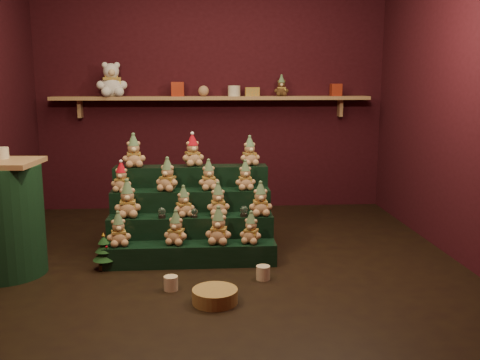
{
  "coord_description": "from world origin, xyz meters",
  "views": [
    {
      "loc": [
        -0.13,
        -4.28,
        1.48
      ],
      "look_at": [
        0.2,
        0.25,
        0.65
      ],
      "focal_mm": 40.0,
      "sensor_mm": 36.0,
      "label": 1
    }
  ],
  "objects": [
    {
      "name": "mug_left",
      "position": [
        -0.36,
        -0.6,
        0.05
      ],
      "size": [
        0.1,
        0.1,
        0.1
      ],
      "primitive_type": "cylinder",
      "color": "beige",
      "rests_on": "ground"
    },
    {
      "name": "teddy_0",
      "position": [
        -0.81,
        -0.06,
        0.31
      ],
      "size": [
        0.23,
        0.21,
        0.27
      ],
      "primitive_type": null,
      "rotation": [
        0.0,
        0.0,
        0.23
      ],
      "color": "tan",
      "rests_on": "riser_tier_front"
    },
    {
      "name": "table_ornament",
      "position": [
        -1.67,
        -0.06,
        0.94
      ],
      "size": [
        0.11,
        0.11,
        0.09
      ],
      "primitive_type": "cylinder",
      "color": "beige",
      "rests_on": "side_table"
    },
    {
      "name": "snow_globe_c",
      "position": [
        0.22,
        0.09,
        0.41
      ],
      "size": [
        0.07,
        0.07,
        0.09
      ],
      "color": "black",
      "rests_on": "riser_tier_midfront"
    },
    {
      "name": "gift_tin_cream",
      "position": [
        0.25,
        1.85,
        1.38
      ],
      "size": [
        0.14,
        0.14,
        0.12
      ],
      "primitive_type": "cylinder",
      "color": "beige",
      "rests_on": "back_shelf"
    },
    {
      "name": "teddy_4",
      "position": [
        -0.76,
        0.16,
        0.51
      ],
      "size": [
        0.24,
        0.22,
        0.31
      ],
      "primitive_type": null,
      "rotation": [
        0.0,
        0.0,
        0.1
      ],
      "color": "tan",
      "rests_on": "riser_tier_midfront"
    },
    {
      "name": "teddy_3",
      "position": [
        0.27,
        -0.07,
        0.31
      ],
      "size": [
        0.23,
        0.22,
        0.25
      ],
      "primitive_type": null,
      "rotation": [
        0.0,
        0.0,
        -0.4
      ],
      "color": "tan",
      "rests_on": "riser_tier_front"
    },
    {
      "name": "teddy_11",
      "position": [
        0.25,
        0.36,
        0.67
      ],
      "size": [
        0.2,
        0.18,
        0.25
      ],
      "primitive_type": null,
      "rotation": [
        0.0,
        0.0,
        0.1
      ],
      "color": "tan",
      "rests_on": "riser_tier_midback"
    },
    {
      "name": "gift_tin_red_a",
      "position": [
        -0.39,
        1.85,
        1.4
      ],
      "size": [
        0.14,
        0.14,
        0.16
      ],
      "primitive_type": "cube",
      "color": "#A13018",
      "rests_on": "back_shelf"
    },
    {
      "name": "teddy_8",
      "position": [
        -0.83,
        0.36,
        0.67
      ],
      "size": [
        0.21,
        0.19,
        0.25
      ],
      "primitive_type": null,
      "rotation": [
        0.0,
        0.0,
        -0.17
      ],
      "color": "tan",
      "rests_on": "riser_tier_midback"
    },
    {
      "name": "teddy_13",
      "position": [
        -0.21,
        0.61,
        0.86
      ],
      "size": [
        0.25,
        0.24,
        0.28
      ],
      "primitive_type": null,
      "rotation": [
        0.0,
        0.0,
        0.32
      ],
      "color": "tan",
      "rests_on": "riser_tier_back"
    },
    {
      "name": "back_wall",
      "position": [
        0.0,
        2.05,
        1.4
      ],
      "size": [
        4.0,
        0.1,
        2.8
      ],
      "primitive_type": "cube",
      "color": "black",
      "rests_on": "ground"
    },
    {
      "name": "teddy_2",
      "position": [
        0.0,
        -0.07,
        0.33
      ],
      "size": [
        0.24,
        0.23,
        0.3
      ],
      "primitive_type": null,
      "rotation": [
        0.0,
        0.0,
        -0.19
      ],
      "color": "tan",
      "rests_on": "riser_tier_front"
    },
    {
      "name": "white_bear",
      "position": [
        -1.12,
        1.84,
        1.56
      ],
      "size": [
        0.4,
        0.37,
        0.47
      ],
      "primitive_type": null,
      "rotation": [
        0.0,
        0.0,
        0.23
      ],
      "color": "white",
      "rests_on": "back_shelf"
    },
    {
      "name": "teddy_5",
      "position": [
        -0.29,
        0.15,
        0.49
      ],
      "size": [
        0.23,
        0.22,
        0.25
      ],
      "primitive_type": null,
      "rotation": [
        0.0,
        0.0,
        0.43
      ],
      "color": "tan",
      "rests_on": "riser_tier_midfront"
    },
    {
      "name": "snow_globe_b",
      "position": [
        -0.2,
        0.09,
        0.4
      ],
      "size": [
        0.06,
        0.06,
        0.08
      ],
      "color": "black",
      "rests_on": "riser_tier_midfront"
    },
    {
      "name": "riser_tier_back",
      "position": [
        -0.23,
        0.59,
        0.36
      ],
      "size": [
        1.4,
        0.22,
        0.72
      ],
      "primitive_type": "cube",
      "color": "black",
      "rests_on": "ground"
    },
    {
      "name": "snow_globe_a",
      "position": [
        -0.47,
        0.09,
        0.41
      ],
      "size": [
        0.07,
        0.07,
        0.09
      ],
      "color": "black",
      "rests_on": "riser_tier_midfront"
    },
    {
      "name": "mug_right",
      "position": [
        0.33,
        -0.44,
        0.05
      ],
      "size": [
        0.11,
        0.11,
        0.11
      ],
      "primitive_type": "cylinder",
      "color": "beige",
      "rests_on": "ground"
    },
    {
      "name": "teddy_7",
      "position": [
        0.37,
        0.14,
        0.5
      ],
      "size": [
        0.21,
        0.19,
        0.28
      ],
      "primitive_type": null,
      "rotation": [
        0.0,
        0.0,
        0.02
      ],
      "color": "tan",
      "rests_on": "riser_tier_midfront"
    },
    {
      "name": "teddy_6",
      "position": [
        0.01,
        0.17,
        0.5
      ],
      "size": [
        0.21,
        0.19,
        0.27
      ],
      "primitive_type": null,
      "rotation": [
        0.0,
        0.0,
        0.08
      ],
      "color": "tan",
      "rests_on": "riser_tier_midfront"
    },
    {
      "name": "teddy_14",
      "position": [
        0.31,
        0.61,
        0.85
      ],
      "size": [
        0.23,
        0.21,
        0.26
      ],
      "primitive_type": null,
      "rotation": [
        0.0,
        0.0,
        0.27
      ],
      "color": "tan",
      "rests_on": "riser_tier_back"
    },
    {
      "name": "ground",
      "position": [
        0.0,
        0.0,
        0.0
      ],
      "size": [
        4.0,
        4.0,
        0.0
      ],
      "primitive_type": "plane",
      "color": "black",
      "rests_on": "ground"
    },
    {
      "name": "shelf_plush_ball",
      "position": [
        -0.1,
        1.85,
        1.38
      ],
      "size": [
        0.12,
        0.12,
        0.12
      ],
      "primitive_type": "sphere",
      "color": "tan",
      "rests_on": "back_shelf"
    },
    {
      "name": "teddy_9",
      "position": [
        -0.43,
        0.36,
        0.68
      ],
      "size": [
        0.26,
        0.25,
        0.28
      ],
      "primitive_type": null,
      "rotation": [
        0.0,
        0.0,
        -0.39
      ],
      "color": "tan",
      "rests_on": "riser_tier_midback"
    },
    {
      "name": "teddy_1",
      "position": [
        -0.34,
        -0.06,
        0.32
      ],
      "size": [
        0.24,
        0.23,
        0.27
      ],
      "primitive_type": null,
      "rotation": [
        0.0,
        0.0,
        -0.33
      ],
      "color": "tan",
      "rests_on": "riser_tier_front"
    },
    {
      "name": "gift_tin_red_b",
      "position": [
        1.42,
        1.85,
        1.39
      ],
      "size": [
        0.12,
        0.12,
        0.14
      ],
      "primitive_type": "cube",
      "color": "#A13018",
      "rests_on": "back_shelf"
    },
    {
      "name": "riser_tier_midback",
      "position": [
        -0.23,
        0.37,
        0.27
      ],
      "size": [
        1.4,
        0.22,
        0.54
      ],
      "primitive_type": "cube",
      "color": "black",
      "rests_on": "ground"
    },
    {
      "name": "wicker_basket",
      "position": [
        -0.05,
        -0.85,
        0.05
      ],
      "size": [
        0.36,
        0.36,
        0.1
      ],
      "primitive_type": "cylinder",
      "rotation": [
        0.0,
        0.0,
        -0.17
      ],
      "color": "#AB8745",
      "rests_on": "ground"
    },
    {
      "name": "riser_tier_midfront",
      "position": [
        -0.23,
        0.15,
        0.18
      ],
      "size": [
        1.4,
        0.22,
        0.36
      ],
      "primitive_type": "cube",
      "color": "black",
      "rests_on": "ground"
    },
    {
      "name": "mini_christmas_tree",
      "position": [
        -0.92,
        -0.13,
        0.15
      ],
      "size": [
        0.18,
        0.18,
        0.31
      ],
      "rotation": [
        0.0,
        0.0,
        -0.02
      ],
      "color": "#432F18",
      "rests_on": "ground"
    },
    {
      "name": "scarf_gift_box",
      "position": [
        0.45,
        1.85,
        1.37
      ],
      "size": [
        0.16,
        0.1,
        0.1
      ],
      "primitive_type": "cube",
      "color": "orange",
      "rests_on": "back_shelf"
    },
    {
      "name": "teddy_12",
      "position": [
        -0.74,
        0.58,
        0.87
      ],
      "size": [
        0.23,
        0.22,
        0.29
      ],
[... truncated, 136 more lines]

